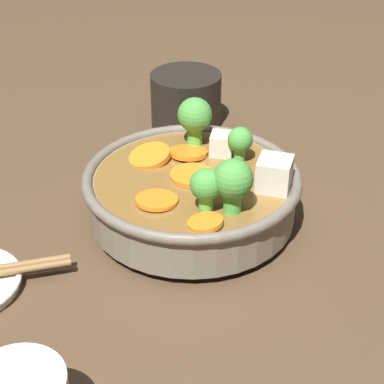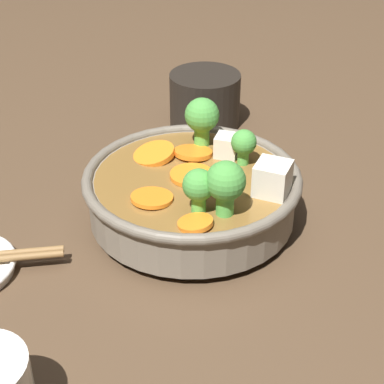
{
  "view_description": "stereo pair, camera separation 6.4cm",
  "coord_description": "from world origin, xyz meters",
  "views": [
    {
      "loc": [
        -0.54,
        0.23,
        0.41
      ],
      "look_at": [
        0.0,
        0.0,
        0.04
      ],
      "focal_mm": 60.0,
      "sensor_mm": 36.0,
      "label": 1
    },
    {
      "loc": [
        -0.56,
        0.17,
        0.41
      ],
      "look_at": [
        0.0,
        0.0,
        0.04
      ],
      "focal_mm": 60.0,
      "sensor_mm": 36.0,
      "label": 2
    }
  ],
  "objects": [
    {
      "name": "ground_plane",
      "position": [
        0.0,
        0.0,
        0.0
      ],
      "size": [
        3.0,
        3.0,
        0.0
      ],
      "primitive_type": "plane",
      "color": "#4C3826"
    },
    {
      "name": "stirfry_bowl",
      "position": [
        -0.0,
        -0.0,
        0.04
      ],
      "size": [
        0.24,
        0.24,
        0.12
      ],
      "color": "slate",
      "rests_on": "ground_plane"
    },
    {
      "name": "dark_mug",
      "position": [
        0.23,
        -0.09,
        0.04
      ],
      "size": [
        0.12,
        0.1,
        0.08
      ],
      "color": "black",
      "rests_on": "ground_plane"
    }
  ]
}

